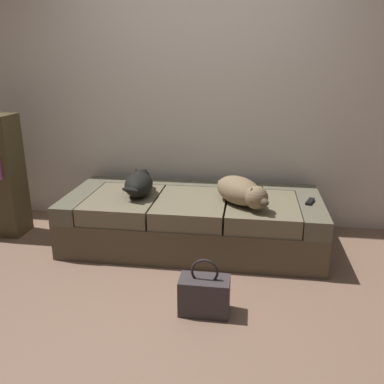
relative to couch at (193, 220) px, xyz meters
The scene contains 7 objects.
ground_plane 1.00m from the couch, 90.00° to the right, with size 10.00×10.00×0.00m, color #80604D.
back_wall 1.33m from the couch, 90.00° to the left, with size 6.40×0.10×2.80m, color silver.
couch is the anchor object (origin of this frame).
dog_dark 0.56m from the couch, behind, with size 0.30×0.56×0.19m.
dog_tan 0.56m from the couch, 21.24° to the right, with size 0.51×0.57×0.22m.
tv_remote 0.99m from the couch, ahead, with size 0.04×0.15×0.02m, color black.
handbag 1.03m from the couch, 77.68° to the right, with size 0.32×0.18×0.38m.
Camera 1 is at (0.47, -2.30, 1.56)m, focal length 38.40 mm.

